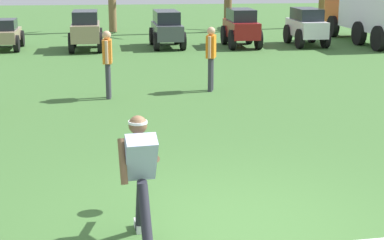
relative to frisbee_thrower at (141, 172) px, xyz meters
The scene contains 11 objects.
ground_plane 1.36m from the frisbee_thrower, ahead, with size 80.00×80.00×0.00m, color #3C662F.
frisbee_thrower is the anchor object (origin of this frame).
frisbee_in_flight 0.85m from the frisbee_thrower, 83.51° to the left, with size 0.24×0.25×0.10m.
teammate_near_sideline 8.07m from the frisbee_thrower, 75.98° to the left, with size 0.30×0.49×1.56m.
teammate_deep 7.31m from the frisbee_thrower, 94.03° to the left, with size 0.22×0.49×1.56m.
parked_car_slot_a 16.44m from the frisbee_thrower, 105.40° to the left, with size 1.18×2.24×1.10m.
parked_car_slot_b 15.47m from the frisbee_thrower, 95.44° to the left, with size 1.22×2.38×1.40m.
parked_car_slot_c 15.88m from the frisbee_thrower, 84.63° to the left, with size 1.23×2.44×1.34m.
parked_car_slot_d 16.20m from the frisbee_thrower, 74.74° to the left, with size 1.19×2.36×1.40m.
parked_car_slot_e 17.09m from the frisbee_thrower, 66.55° to the left, with size 1.19×2.36×1.40m.
box_truck 18.67m from the frisbee_thrower, 59.77° to the left, with size 1.58×5.94×2.20m.
Camera 1 is at (-1.26, -6.31, 3.01)m, focal length 55.00 mm.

